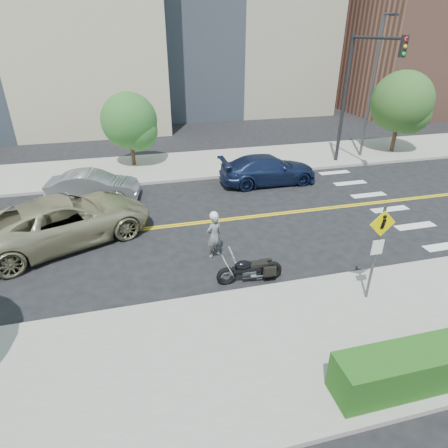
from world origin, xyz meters
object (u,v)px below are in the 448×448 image
pedestrian_sign (377,245)px  parked_car_blue (268,170)px  motorcyclist (214,235)px  motorcycle (250,264)px  parked_car_silver (93,186)px  suv (65,220)px

pedestrian_sign → parked_car_blue: 10.12m
motorcyclist → motorcycle: size_ratio=0.85×
motorcyclist → pedestrian_sign: bearing=113.6°
parked_car_silver → parked_car_blue: 8.84m
pedestrian_sign → motorcycle: size_ratio=1.43×
motorcyclist → parked_car_silver: (-4.46, 6.40, -0.20)m
parked_car_silver → parked_car_blue: parked_car_blue is taller
pedestrian_sign → motorcycle: pedestrian_sign is taller
pedestrian_sign → motorcyclist: pedestrian_sign is taller
motorcyclist → motorcycle: motorcyclist is taller
pedestrian_sign → suv: size_ratio=0.47×
motorcycle → parked_car_blue: 8.96m
motorcycle → suv: (-6.01, 4.23, 0.25)m
pedestrian_sign → motorcyclist: bearing=137.3°
motorcyclist → motorcycle: (0.78, -1.74, -0.25)m
pedestrian_sign → parked_car_silver: bearing=129.9°
suv → parked_car_silver: 3.99m
motorcyclist → parked_car_silver: size_ratio=0.42×
parked_car_silver → parked_car_blue: size_ratio=0.82×
pedestrian_sign → parked_car_silver: 13.06m
pedestrian_sign → motorcyclist: size_ratio=1.68×
motorcyclist → parked_car_silver: 7.80m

